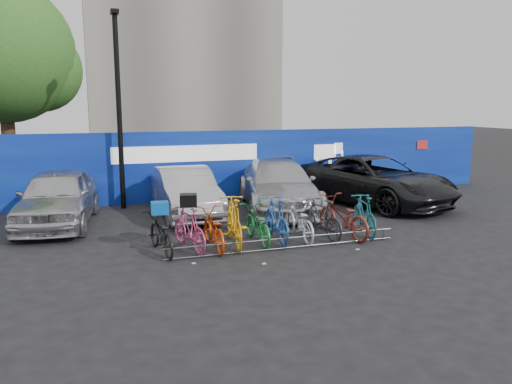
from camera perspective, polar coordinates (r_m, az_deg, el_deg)
name	(u,v)px	position (r m, az deg, el deg)	size (l,w,h in m)	color
ground	(276,243)	(12.12, 2.29, -5.86)	(100.00, 100.00, 0.00)	black
hoarding	(215,165)	(17.52, -4.67, 3.08)	(22.00, 0.18, 2.40)	navy
tree	(9,56)	(21.17, -26.41, 13.77)	(5.40, 5.20, 7.80)	#382314
lamppost	(119,105)	(16.31, -15.41, 9.52)	(0.25, 0.50, 6.11)	black
bike_rack	(285,243)	(11.54, 3.37, -5.86)	(5.60, 0.03, 0.30)	#595B60
car_0	(58,197)	(14.79, -21.73, -0.57)	(1.84, 4.57, 1.56)	#AFAFB4
car_1	(186,192)	(15.03, -8.06, -0.02)	(1.52, 4.37, 1.44)	#A3A2A7
car_2	(278,185)	(15.85, 2.55, 0.79)	(2.16, 5.31, 1.54)	#B5B4BA
car_3	(373,180)	(17.13, 13.26, 1.33)	(2.66, 5.78, 1.61)	black
bike_0	(161,234)	(11.40, -10.85, -4.71)	(0.60, 1.73, 0.91)	black
bike_1	(189,229)	(11.50, -7.65, -4.16)	(0.49, 1.72, 1.03)	#CA457C
bike_2	(213,229)	(11.58, -4.93, -4.25)	(0.62, 1.78, 0.93)	#C43B09
bike_3	(234,221)	(11.77, -2.52, -3.37)	(0.56, 1.97, 1.18)	#EEA812
bike_4	(257,225)	(12.03, 0.12, -3.74)	(0.60, 1.72, 0.91)	#177E36
bike_5	(276,219)	(12.16, 2.33, -3.13)	(0.52, 1.83, 1.10)	#2552A4
bike_6	(298,221)	(12.39, 4.86, -3.29)	(0.62, 1.78, 0.94)	#B8BAC0
bike_7	(321,218)	(12.54, 7.44, -3.00)	(0.48, 1.68, 1.01)	#2A2A2D
bike_8	(343,217)	(12.74, 9.87, -2.81)	(0.69, 1.97, 1.04)	maroon
bike_9	(364,215)	(13.07, 12.26, -2.57)	(0.49, 1.72, 1.03)	#1A6570
cargo_crate	(160,208)	(11.26, -10.94, -1.80)	(0.38, 0.29, 0.27)	#064FAB
cargo_topcase	(188,200)	(11.36, -7.73, -0.95)	(0.38, 0.34, 0.28)	black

